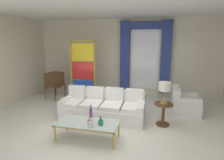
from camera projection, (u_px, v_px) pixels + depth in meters
ground_plane at (107, 127)px, 4.91m from camera, size 16.00×16.00×0.00m
wall_rear at (126, 58)px, 7.49m from camera, size 8.00×0.12×3.00m
wall_left at (0, 63)px, 5.98m from camera, size 0.12×7.00×3.00m
ceiling_slab at (114, 9)px, 5.01m from camera, size 8.00×7.60×0.04m
curtained_window at (145, 52)px, 7.11m from camera, size 2.00×0.17×2.70m
couch_white_long at (104, 107)px, 5.43m from camera, size 2.35×0.94×0.86m
coffee_table at (87, 124)px, 4.23m from camera, size 1.41×0.64×0.41m
bottle_blue_decanter at (91, 113)px, 4.40m from camera, size 0.07×0.07×0.34m
bottle_crystal_tall at (90, 122)px, 4.08m from camera, size 0.11×0.11×0.20m
bottle_amber_squat at (101, 122)px, 4.09m from camera, size 0.11×0.11×0.20m
bottle_ruby_flask at (91, 124)px, 3.96m from camera, size 0.11×0.11×0.23m
vintage_tv at (54, 80)px, 7.10m from camera, size 0.62×0.69×1.35m
armchair_white at (184, 104)px, 5.78m from camera, size 0.84×0.84×0.80m
stained_glass_divider at (83, 72)px, 6.84m from camera, size 0.95×0.05×2.20m
peacock_figurine at (89, 99)px, 6.49m from camera, size 0.44×0.60×0.50m
round_side_table at (163, 112)px, 4.94m from camera, size 0.48×0.48×0.59m
table_lamp_brass at (165, 87)px, 4.80m from camera, size 0.32×0.32×0.57m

